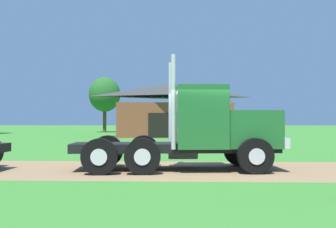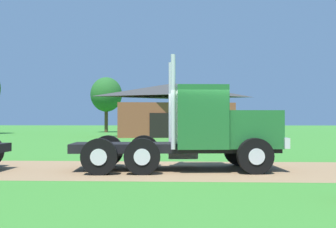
% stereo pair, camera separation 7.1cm
% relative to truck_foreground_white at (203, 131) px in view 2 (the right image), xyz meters
% --- Properties ---
extents(ground_plane, '(200.00, 200.00, 0.00)m').
position_rel_truck_foreground_white_xyz_m(ground_plane, '(-0.22, -0.06, -1.26)').
color(ground_plane, '#3A812D').
extents(dirt_track, '(120.00, 5.09, 0.01)m').
position_rel_truck_foreground_white_xyz_m(dirt_track, '(-0.22, -0.06, -1.26)').
color(dirt_track, '#93734F').
rests_on(dirt_track, ground_plane).
extents(truck_foreground_white, '(6.79, 2.99, 3.57)m').
position_rel_truck_foreground_white_xyz_m(truck_foreground_white, '(0.00, 0.00, 0.00)').
color(truck_foreground_white, black).
rests_on(truck_foreground_white, ground_plane).
extents(shed_building, '(11.85, 7.34, 5.10)m').
position_rel_truck_foreground_white_xyz_m(shed_building, '(-1.77, 25.69, 1.21)').
color(shed_building, brown).
rests_on(shed_building, ground_plane).
extents(tree_mid, '(3.99, 3.99, 7.00)m').
position_rel_truck_foreground_white_xyz_m(tree_mid, '(-10.77, 38.15, 3.52)').
color(tree_mid, '#513823').
rests_on(tree_mid, ground_plane).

